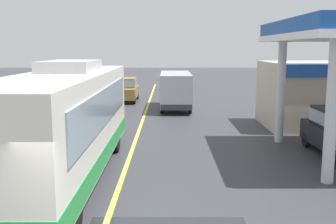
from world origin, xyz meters
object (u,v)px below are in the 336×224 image
car_trailing_behind_bus (125,88)px  pedestrian_near_pump (316,121)px  minibus_opposing_lane (175,87)px  coach_bus_main (64,125)px

car_trailing_behind_bus → pedestrian_near_pump: bearing=-54.3°
minibus_opposing_lane → pedestrian_near_pump: size_ratio=3.69×
minibus_opposing_lane → car_trailing_behind_bus: minibus_opposing_lane is taller
coach_bus_main → minibus_opposing_lane: bearing=75.8°
coach_bus_main → minibus_opposing_lane: coach_bus_main is taller
pedestrian_near_pump → minibus_opposing_lane: bearing=121.8°
pedestrian_near_pump → car_trailing_behind_bus: (-9.82, 13.65, 0.08)m
minibus_opposing_lane → pedestrian_near_pump: minibus_opposing_lane is taller
pedestrian_near_pump → car_trailing_behind_bus: bearing=125.7°
coach_bus_main → car_trailing_behind_bus: size_ratio=2.63×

